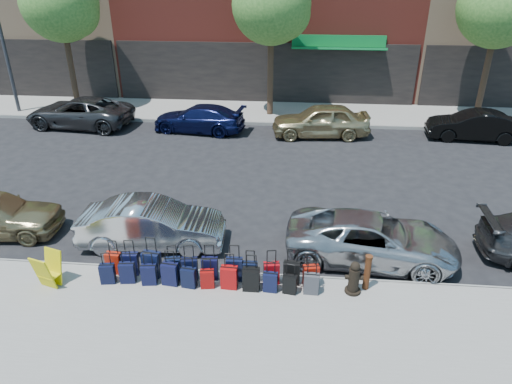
# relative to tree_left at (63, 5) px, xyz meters

# --- Properties ---
(ground) EXTENTS (120.00, 120.00, 0.00)m
(ground) POSITION_rel_tree_left_xyz_m (9.86, -9.50, -5.41)
(ground) COLOR black
(ground) RESTS_ON ground
(sidewalk_near) EXTENTS (60.00, 4.00, 0.15)m
(sidewalk_near) POSITION_rel_tree_left_xyz_m (9.86, -16.00, -5.34)
(sidewalk_near) COLOR gray
(sidewalk_near) RESTS_ON ground
(sidewalk_far) EXTENTS (60.00, 4.00, 0.15)m
(sidewalk_far) POSITION_rel_tree_left_xyz_m (9.86, 0.50, -5.34)
(sidewalk_far) COLOR gray
(sidewalk_far) RESTS_ON ground
(curb_near) EXTENTS (60.00, 0.08, 0.15)m
(curb_near) POSITION_rel_tree_left_xyz_m (9.86, -13.98, -5.34)
(curb_near) COLOR gray
(curb_near) RESTS_ON ground
(curb_far) EXTENTS (60.00, 0.08, 0.15)m
(curb_far) POSITION_rel_tree_left_xyz_m (9.86, -1.52, -5.34)
(curb_far) COLOR gray
(curb_far) RESTS_ON ground
(tree_left) EXTENTS (3.80, 3.80, 7.27)m
(tree_left) POSITION_rel_tree_left_xyz_m (0.00, 0.00, 0.00)
(tree_left) COLOR black
(tree_left) RESTS_ON sidewalk_far
(tree_center) EXTENTS (3.80, 3.80, 7.27)m
(tree_center) POSITION_rel_tree_left_xyz_m (10.50, 0.00, 0.00)
(tree_center) COLOR black
(tree_center) RESTS_ON sidewalk_far
(tree_right) EXTENTS (3.80, 3.80, 7.27)m
(tree_right) POSITION_rel_tree_left_xyz_m (21.00, 0.00, 0.00)
(tree_right) COLOR black
(tree_right) RESTS_ON sidewalk_far
(streetlight) EXTENTS (2.59, 0.18, 8.00)m
(streetlight) POSITION_rel_tree_left_xyz_m (-2.94, -0.70, -0.75)
(streetlight) COLOR #333338
(streetlight) RESTS_ON sidewalk_far
(suitcase_front_0) EXTENTS (0.40, 0.24, 0.92)m
(suitcase_front_0) POSITION_rel_tree_left_xyz_m (7.35, -14.25, -4.97)
(suitcase_front_0) COLOR #9B190A
(suitcase_front_0) RESTS_ON sidewalk_near
(suitcase_front_1) EXTENTS (0.41, 0.26, 0.95)m
(suitcase_front_1) POSITION_rel_tree_left_xyz_m (7.78, -14.26, -4.96)
(suitcase_front_1) COLOR black
(suitcase_front_1) RESTS_ON sidewalk_near
(suitcase_front_2) EXTENTS (0.48, 0.31, 1.07)m
(suitcase_front_2) POSITION_rel_tree_left_xyz_m (8.33, -14.28, -4.93)
(suitcase_front_2) COLOR black
(suitcase_front_2) RESTS_ON sidewalk_near
(suitcase_front_3) EXTENTS (0.41, 0.28, 0.91)m
(suitcase_front_3) POSITION_rel_tree_left_xyz_m (8.88, -14.32, -4.98)
(suitcase_front_3) COLOR black
(suitcase_front_3) RESTS_ON sidewalk_near
(suitcase_front_4) EXTENTS (0.42, 0.27, 0.95)m
(suitcase_front_4) POSITION_rel_tree_left_xyz_m (9.31, -14.34, -4.96)
(suitcase_front_4) COLOR black
(suitcase_front_4) RESTS_ON sidewalk_near
(suitcase_front_5) EXTENTS (0.41, 0.24, 0.96)m
(suitcase_front_5) POSITION_rel_tree_left_xyz_m (9.80, -14.28, -4.96)
(suitcase_front_5) COLOR black
(suitcase_front_5) RESTS_ON sidewalk_near
(suitcase_front_6) EXTENTS (0.41, 0.24, 0.97)m
(suitcase_front_6) POSITION_rel_tree_left_xyz_m (10.41, -14.25, -4.96)
(suitcase_front_6) COLOR black
(suitcase_front_6) RESTS_ON sidewalk_near
(suitcase_front_7) EXTENTS (0.36, 0.21, 0.87)m
(suitcase_front_7) POSITION_rel_tree_left_xyz_m (10.80, -14.29, -4.99)
(suitcase_front_7) COLOR black
(suitcase_front_7) RESTS_ON sidewalk_near
(suitcase_front_8) EXTENTS (0.41, 0.27, 0.91)m
(suitcase_front_8) POSITION_rel_tree_left_xyz_m (11.33, -14.31, -4.98)
(suitcase_front_8) COLOR maroon
(suitcase_front_8) RESTS_ON sidewalk_near
(suitcase_front_9) EXTENTS (0.41, 0.24, 0.95)m
(suitcase_front_9) POSITION_rel_tree_left_xyz_m (11.82, -14.26, -4.96)
(suitcase_front_9) COLOR black
(suitcase_front_9) RESTS_ON sidewalk_near
(suitcase_front_10) EXTENTS (0.41, 0.28, 0.90)m
(suitcase_front_10) POSITION_rel_tree_left_xyz_m (12.29, -14.33, -4.98)
(suitcase_front_10) COLOR maroon
(suitcase_front_10) RESTS_ON sidewalk_near
(suitcase_back_0) EXTENTS (0.38, 0.25, 0.83)m
(suitcase_back_0) POSITION_rel_tree_left_xyz_m (7.34, -14.67, -5.00)
(suitcase_back_0) COLOR black
(suitcase_back_0) RESTS_ON sidewalk_near
(suitcase_back_1) EXTENTS (0.39, 0.26, 0.87)m
(suitcase_back_1) POSITION_rel_tree_left_xyz_m (7.81, -14.60, -4.99)
(suitcase_back_1) COLOR black
(suitcase_back_1) RESTS_ON sidewalk_near
(suitcase_back_2) EXTENTS (0.38, 0.25, 0.86)m
(suitcase_back_2) POSITION_rel_tree_left_xyz_m (8.36, -14.62, -4.99)
(suitcase_back_2) COLOR black
(suitcase_back_2) RESTS_ON sidewalk_near
(suitcase_back_3) EXTENTS (0.42, 0.27, 0.93)m
(suitcase_back_3) POSITION_rel_tree_left_xyz_m (8.88, -14.58, -4.97)
(suitcase_back_3) COLOR black
(suitcase_back_3) RESTS_ON sidewalk_near
(suitcase_back_4) EXTENTS (0.38, 0.25, 0.84)m
(suitcase_back_4) POSITION_rel_tree_left_xyz_m (9.35, -14.64, -5.00)
(suitcase_back_4) COLOR black
(suitcase_back_4) RESTS_ON sidewalk_near
(suitcase_back_5) EXTENTS (0.35, 0.24, 0.78)m
(suitcase_back_5) POSITION_rel_tree_left_xyz_m (9.80, -14.63, -5.02)
(suitcase_back_5) COLOR maroon
(suitcase_back_5) RESTS_ON sidewalk_near
(suitcase_back_6) EXTENTS (0.40, 0.25, 0.94)m
(suitcase_back_6) POSITION_rel_tree_left_xyz_m (10.33, -14.58, -4.97)
(suitcase_back_6) COLOR #9F0A0B
(suitcase_back_6) RESTS_ON sidewalk_near
(suitcase_back_7) EXTENTS (0.40, 0.23, 0.95)m
(suitcase_back_7) POSITION_rel_tree_left_xyz_m (10.86, -14.62, -4.96)
(suitcase_back_7) COLOR black
(suitcase_back_7) RESTS_ON sidewalk_near
(suitcase_back_8) EXTENTS (0.35, 0.22, 0.81)m
(suitcase_back_8) POSITION_rel_tree_left_xyz_m (11.32, -14.62, -5.01)
(suitcase_back_8) COLOR black
(suitcase_back_8) RESTS_ON sidewalk_near
(suitcase_back_9) EXTENTS (0.35, 0.24, 0.78)m
(suitcase_back_9) POSITION_rel_tree_left_xyz_m (11.79, -14.65, -5.02)
(suitcase_back_9) COLOR black
(suitcase_back_9) RESTS_ON sidewalk_near
(suitcase_back_10) EXTENTS (0.36, 0.22, 0.85)m
(suitcase_back_10) POSITION_rel_tree_left_xyz_m (12.29, -14.61, -5.00)
(suitcase_back_10) COLOR #3B3B40
(suitcase_back_10) RESTS_ON sidewalk_near
(fire_hydrant) EXTENTS (0.43, 0.38, 0.85)m
(fire_hydrant) POSITION_rel_tree_left_xyz_m (13.29, -14.48, -4.87)
(fire_hydrant) COLOR black
(fire_hydrant) RESTS_ON sidewalk_near
(bollard) EXTENTS (0.17, 0.17, 0.93)m
(bollard) POSITION_rel_tree_left_xyz_m (13.61, -14.32, -4.78)
(bollard) COLOR #38190C
(bollard) RESTS_ON sidewalk_near
(display_rack) EXTENTS (0.63, 0.67, 0.89)m
(display_rack) POSITION_rel_tree_left_xyz_m (5.99, -14.90, -4.82)
(display_rack) COLOR #D4C60B
(display_rack) RESTS_ON sidewalk_near
(car_near_1) EXTENTS (4.11, 1.64, 1.33)m
(car_near_1) POSITION_rel_tree_left_xyz_m (7.87, -12.67, -4.75)
(car_near_1) COLOR silver
(car_near_1) RESTS_ON ground
(car_near_2) EXTENTS (4.73, 2.56, 1.26)m
(car_near_2) POSITION_rel_tree_left_xyz_m (13.92, -12.80, -4.78)
(car_near_2) COLOR #B2B3B9
(car_near_2) RESTS_ON ground
(car_far_0) EXTENTS (5.36, 2.87, 1.43)m
(car_far_0) POSITION_rel_tree_left_xyz_m (1.16, -2.51, -4.70)
(car_far_0) COLOR #343437
(car_far_0) RESTS_ON ground
(car_far_1) EXTENTS (4.57, 2.35, 1.27)m
(car_far_1) POSITION_rel_tree_left_xyz_m (7.14, -2.70, -4.78)
(car_far_1) COLOR #0D133C
(car_far_1) RESTS_ON ground
(car_far_2) EXTENTS (4.58, 2.14, 1.52)m
(car_far_2) POSITION_rel_tree_left_xyz_m (12.89, -2.88, -4.65)
(car_far_2) COLOR tan
(car_far_2) RESTS_ON ground
(car_far_3) EXTENTS (4.14, 1.73, 1.33)m
(car_far_3) POSITION_rel_tree_left_xyz_m (19.80, -2.70, -4.75)
(car_far_3) COLOR black
(car_far_3) RESTS_ON ground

